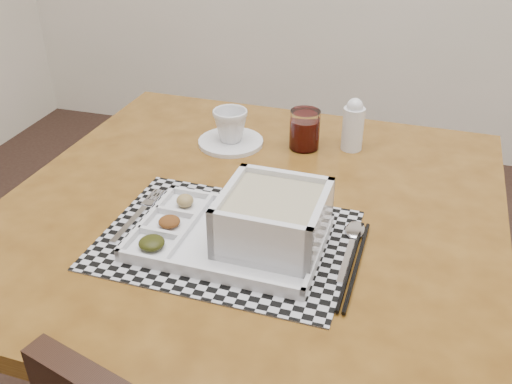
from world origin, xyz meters
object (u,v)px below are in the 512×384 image
Objects in this scene: serving_tray at (260,225)px; juice_glass at (305,131)px; creamer_bottle at (353,125)px; dining_table at (251,234)px; cup at (230,125)px.

juice_glass is at bearing 91.24° from serving_tray.
creamer_bottle reaches higher than serving_tray.
serving_tray is at bearing -103.05° from creamer_bottle.
serving_tray is 0.39m from juice_glass.
dining_table is 12.14× the size of cup.
creamer_bottle is (0.10, 0.41, 0.02)m from serving_tray.
serving_tray is at bearing -71.34° from cup.
creamer_bottle is at bearing 13.55° from juice_glass.
serving_tray is 4.09× the size of cup.
dining_table is at bearing 113.85° from serving_tray.
serving_tray is 0.40m from cup.
juice_glass reaches higher than cup.
creamer_bottle is (0.15, 0.29, 0.13)m from dining_table.
creamer_bottle is (0.10, 0.03, 0.02)m from juice_glass.
serving_tray is at bearing -66.15° from dining_table.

